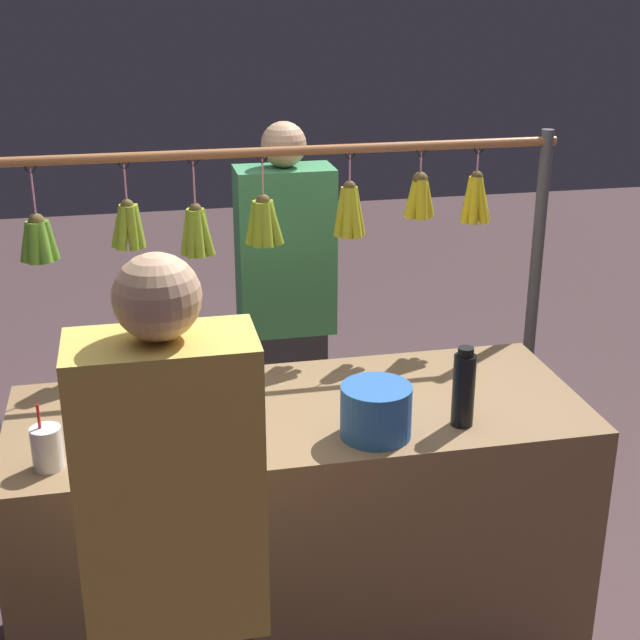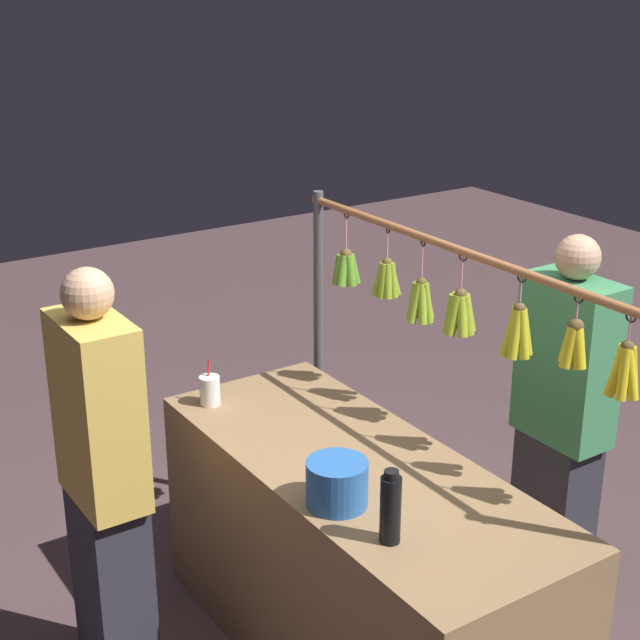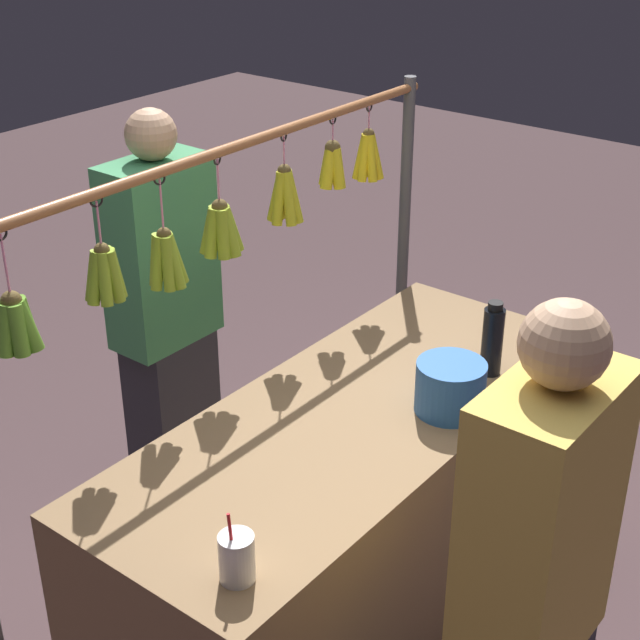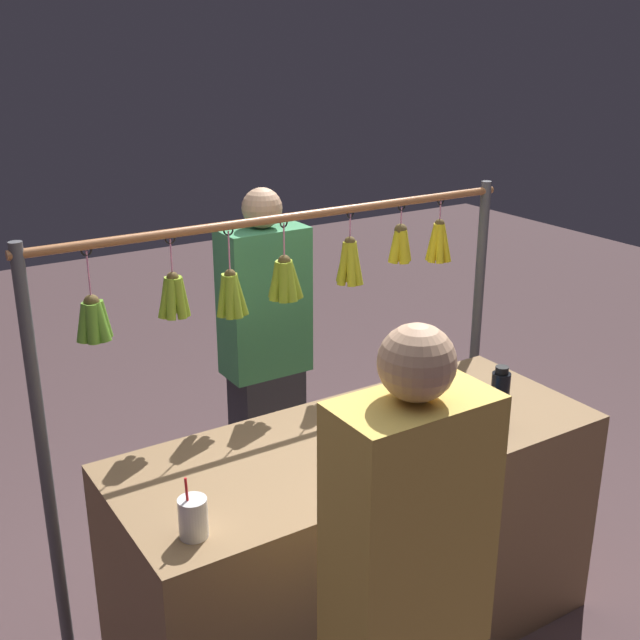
% 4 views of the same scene
% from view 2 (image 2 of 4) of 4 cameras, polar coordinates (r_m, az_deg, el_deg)
% --- Properties ---
extents(market_counter, '(1.77, 0.70, 0.86)m').
position_cam_2_polar(market_counter, '(3.71, 2.17, -14.28)').
color(market_counter, olive).
rests_on(market_counter, ground).
extents(display_rack, '(2.01, 0.13, 1.60)m').
position_cam_2_polar(display_rack, '(3.63, 8.26, -1.90)').
color(display_rack, '#4C4C51').
rests_on(display_rack, ground).
extents(water_bottle, '(0.07, 0.07, 0.25)m').
position_cam_2_polar(water_bottle, '(3.01, 4.19, -11.04)').
color(water_bottle, black).
rests_on(water_bottle, market_counter).
extents(blue_bucket, '(0.21, 0.21, 0.16)m').
position_cam_2_polar(blue_bucket, '(3.21, 1.01, -9.64)').
color(blue_bucket, '#2A61B0').
rests_on(blue_bucket, market_counter).
extents(drink_cup, '(0.08, 0.08, 0.19)m').
position_cam_2_polar(drink_cup, '(3.92, -6.54, -4.16)').
color(drink_cup, silver).
rests_on(drink_cup, market_counter).
extents(vendor_person, '(0.38, 0.21, 1.59)m').
position_cam_2_polar(vendor_person, '(3.99, 14.07, -6.29)').
color(vendor_person, '#2D2D38').
rests_on(vendor_person, ground).
extents(customer_person, '(0.38, 0.21, 1.62)m').
position_cam_2_polar(customer_person, '(3.52, -12.61, -9.77)').
color(customer_person, '#2D2D38').
rests_on(customer_person, ground).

